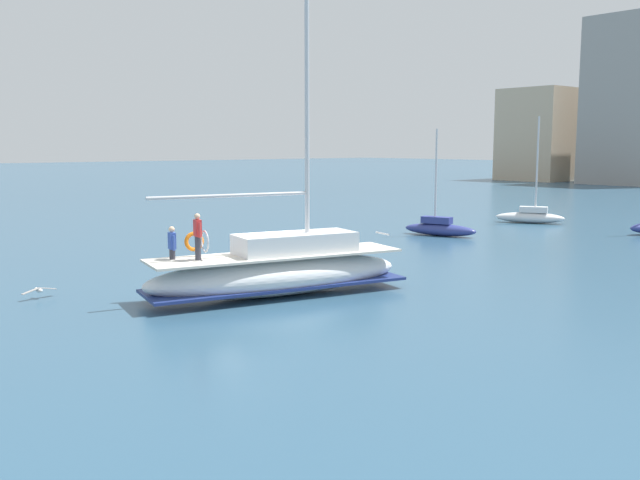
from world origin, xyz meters
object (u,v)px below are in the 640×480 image
main_sailboat (279,270)px  moored_sloop_near (530,216)px  seagull (39,290)px  moored_sloop_far (440,227)px

main_sailboat → moored_sloop_near: main_sailboat is taller
seagull → main_sailboat: bearing=53.8°
main_sailboat → seagull: bearing=-126.2°
main_sailboat → moored_sloop_near: size_ratio=1.79×
moored_sloop_near → seagull: size_ratio=5.79×
main_sailboat → moored_sloop_far: bearing=112.1°
main_sailboat → moored_sloop_far: (-6.94, 17.11, -0.42)m
moored_sloop_near → seagull: moored_sloop_near is taller
moored_sloop_far → seagull: bearing=-85.2°
moored_sloop_near → seagull: bearing=-86.0°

